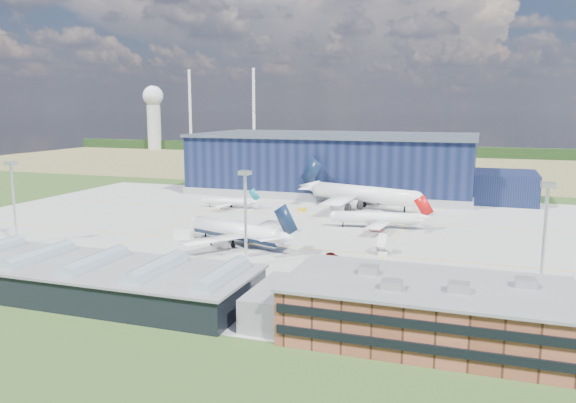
# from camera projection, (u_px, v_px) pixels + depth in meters

# --- Properties ---
(ground) EXTENTS (600.00, 600.00, 0.00)m
(ground) POSITION_uv_depth(u_px,v_px,m) (255.00, 236.00, 166.35)
(ground) COLOR #2F4C1C
(ground) RESTS_ON ground
(apron) EXTENTS (220.00, 160.00, 0.08)m
(apron) POSITION_uv_depth(u_px,v_px,m) (267.00, 229.00, 175.67)
(apron) COLOR #AEAEA8
(apron) RESTS_ON ground
(farmland) EXTENTS (600.00, 220.00, 0.01)m
(farmland) POSITION_uv_depth(u_px,v_px,m) (381.00, 165.00, 371.46)
(farmland) COLOR olive
(farmland) RESTS_ON ground
(treeline) EXTENTS (600.00, 8.00, 8.00)m
(treeline) POSITION_uv_depth(u_px,v_px,m) (399.00, 150.00, 445.39)
(treeline) COLOR black
(treeline) RESTS_ON ground
(horizon_dressing) EXTENTS (440.20, 18.00, 70.00)m
(horizon_dressing) POSITION_uv_depth(u_px,v_px,m) (181.00, 111.00, 496.67)
(horizon_dressing) COLOR white
(horizon_dressing) RESTS_ON ground
(hangar) EXTENTS (145.00, 62.00, 26.10)m
(hangar) POSITION_uv_depth(u_px,v_px,m) (341.00, 166.00, 251.91)
(hangar) COLOR #0F1733
(hangar) RESTS_ON ground
(ops_building) EXTENTS (46.00, 23.00, 10.90)m
(ops_building) POSITION_uv_depth(u_px,v_px,m) (426.00, 310.00, 91.92)
(ops_building) COLOR brown
(ops_building) RESTS_ON ground
(glass_concourse) EXTENTS (78.00, 23.00, 8.60)m
(glass_concourse) POSITION_uv_depth(u_px,v_px,m) (111.00, 280.00, 111.87)
(glass_concourse) COLOR black
(glass_concourse) RESTS_ON ground
(light_mast_west) EXTENTS (2.60, 2.60, 23.00)m
(light_mast_west) POSITION_uv_depth(u_px,v_px,m) (13.00, 189.00, 155.11)
(light_mast_west) COLOR silver
(light_mast_west) RESTS_ON ground
(light_mast_center) EXTENTS (2.60, 2.60, 23.00)m
(light_mast_center) POSITION_uv_depth(u_px,v_px,m) (245.00, 202.00, 132.61)
(light_mast_center) COLOR silver
(light_mast_center) RESTS_ON ground
(light_mast_east) EXTENTS (2.60, 2.60, 23.00)m
(light_mast_east) POSITION_uv_depth(u_px,v_px,m) (545.00, 220.00, 111.71)
(light_mast_east) COLOR silver
(light_mast_east) RESTS_ON ground
(airliner_navy) EXTENTS (50.10, 49.57, 12.91)m
(airliner_navy) POSITION_uv_depth(u_px,v_px,m) (236.00, 222.00, 154.27)
(airliner_navy) COLOR white
(airliner_navy) RESTS_ON ground
(airliner_red) EXTENTS (37.62, 37.02, 10.77)m
(airliner_red) POSITION_uv_depth(u_px,v_px,m) (376.00, 212.00, 175.68)
(airliner_red) COLOR white
(airliner_red) RESTS_ON ground
(airliner_widebody) EXTENTS (68.12, 67.37, 17.64)m
(airliner_widebody) POSITION_uv_depth(u_px,v_px,m) (364.00, 186.00, 209.34)
(airliner_widebody) COLOR white
(airliner_widebody) RESTS_ON ground
(airliner_regional) EXTENTS (25.78, 25.31, 7.71)m
(airliner_regional) POSITION_uv_depth(u_px,v_px,m) (228.00, 198.00, 211.84)
(airliner_regional) COLOR white
(airliner_regional) RESTS_ON ground
(gse_tug_a) EXTENTS (2.94, 4.25, 1.65)m
(gse_tug_a) POSITION_uv_depth(u_px,v_px,m) (239.00, 280.00, 120.90)
(gse_tug_a) COLOR yellow
(gse_tug_a) RESTS_ON ground
(gse_van_a) EXTENTS (5.46, 2.93, 2.27)m
(gse_van_a) POSITION_uv_depth(u_px,v_px,m) (183.00, 234.00, 163.29)
(gse_van_a) COLOR silver
(gse_van_a) RESTS_ON ground
(gse_cart_a) EXTENTS (2.58, 3.22, 1.22)m
(gse_cart_a) POSITION_uv_depth(u_px,v_px,m) (375.00, 248.00, 149.97)
(gse_cart_a) COLOR silver
(gse_cart_a) RESTS_ON ground
(gse_tug_c) EXTENTS (2.58, 3.58, 1.43)m
(gse_tug_c) POSITION_uv_depth(u_px,v_px,m) (302.00, 210.00, 204.74)
(gse_tug_c) COLOR yellow
(gse_tug_c) RESTS_ON ground
(gse_cart_b) EXTENTS (3.31, 3.08, 1.19)m
(gse_cart_b) POSITION_uv_depth(u_px,v_px,m) (360.00, 213.00, 198.83)
(gse_cart_b) COLOR silver
(gse_cart_b) RESTS_ON ground
(gse_van_c) EXTENTS (5.59, 3.43, 2.50)m
(gse_van_c) POSITION_uv_depth(u_px,v_px,m) (381.00, 297.00, 108.69)
(gse_van_c) COLOR silver
(gse_van_c) RESTS_ON ground
(airstair) EXTENTS (3.24, 5.89, 3.57)m
(airstair) POSITION_uv_depth(u_px,v_px,m) (385.00, 247.00, 145.56)
(airstair) COLOR silver
(airstair) RESTS_ON ground
(car_a) EXTENTS (3.69, 2.70, 1.17)m
(car_a) POSITION_uv_depth(u_px,v_px,m) (332.00, 255.00, 142.73)
(car_a) COLOR #99999E
(car_a) RESTS_ON ground
(car_b) EXTENTS (3.83, 1.45, 1.25)m
(car_b) POSITION_uv_depth(u_px,v_px,m) (267.00, 291.00, 114.34)
(car_b) COLOR #99999E
(car_b) RESTS_ON ground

